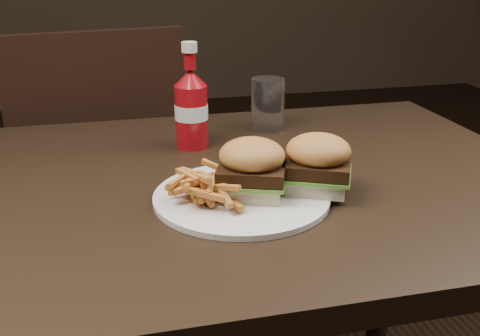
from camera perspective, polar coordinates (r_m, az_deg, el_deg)
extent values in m
cube|color=black|center=(0.98, -2.69, -2.10)|extent=(1.20, 0.80, 0.04)
cube|color=black|center=(1.77, -14.46, -2.33)|extent=(0.55, 0.55, 0.05)
cylinder|color=white|center=(0.89, 0.15, -2.94)|extent=(0.28, 0.28, 0.01)
cube|color=beige|center=(0.88, 1.20, -1.99)|extent=(0.12, 0.11, 0.02)
cube|color=beige|center=(0.91, 7.81, -1.43)|extent=(0.12, 0.12, 0.02)
cylinder|color=maroon|center=(1.11, -4.94, 5.11)|extent=(0.08, 0.08, 0.13)
cylinder|color=white|center=(1.23, 2.83, 6.47)|extent=(0.07, 0.07, 0.11)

